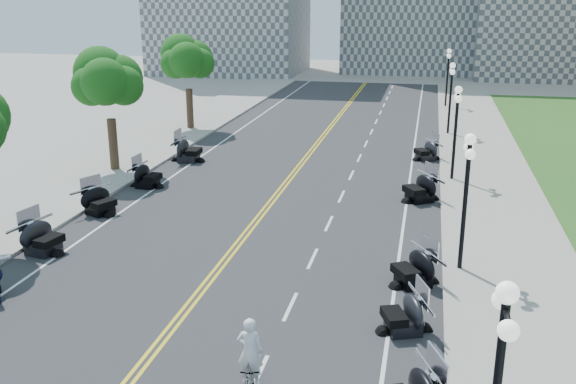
# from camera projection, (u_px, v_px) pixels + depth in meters

# --- Properties ---
(ground) EXTENTS (160.00, 160.00, 0.00)m
(ground) POSITION_uv_depth(u_px,v_px,m) (196.00, 297.00, 21.26)
(ground) COLOR gray
(road) EXTENTS (16.00, 90.00, 0.01)m
(road) POSITION_uv_depth(u_px,v_px,m) (269.00, 205.00, 30.59)
(road) COLOR #333335
(road) RESTS_ON ground
(centerline_yellow_a) EXTENTS (0.12, 90.00, 0.00)m
(centerline_yellow_a) POSITION_uv_depth(u_px,v_px,m) (267.00, 204.00, 30.61)
(centerline_yellow_a) COLOR yellow
(centerline_yellow_a) RESTS_ON road
(centerline_yellow_b) EXTENTS (0.12, 90.00, 0.00)m
(centerline_yellow_b) POSITION_uv_depth(u_px,v_px,m) (272.00, 205.00, 30.56)
(centerline_yellow_b) COLOR yellow
(centerline_yellow_b) RESTS_ON road
(edge_line_north) EXTENTS (0.12, 90.00, 0.00)m
(edge_line_north) POSITION_uv_depth(u_px,v_px,m) (405.00, 214.00, 29.27)
(edge_line_north) COLOR white
(edge_line_north) RESTS_ON road
(edge_line_south) EXTENTS (0.12, 90.00, 0.00)m
(edge_line_south) POSITION_uv_depth(u_px,v_px,m) (145.00, 196.00, 31.90)
(edge_line_south) COLOR white
(edge_line_south) RESTS_ON road
(lane_dash_5) EXTENTS (0.12, 2.00, 0.00)m
(lane_dash_5) POSITION_uv_depth(u_px,v_px,m) (258.00, 376.00, 16.87)
(lane_dash_5) COLOR white
(lane_dash_5) RESTS_ON road
(lane_dash_6) EXTENTS (0.12, 2.00, 0.00)m
(lane_dash_6) POSITION_uv_depth(u_px,v_px,m) (290.00, 306.00, 20.60)
(lane_dash_6) COLOR white
(lane_dash_6) RESTS_ON road
(lane_dash_7) EXTENTS (0.12, 2.00, 0.00)m
(lane_dash_7) POSITION_uv_depth(u_px,v_px,m) (313.00, 258.00, 24.33)
(lane_dash_7) COLOR white
(lane_dash_7) RESTS_ON road
(lane_dash_8) EXTENTS (0.12, 2.00, 0.00)m
(lane_dash_8) POSITION_uv_depth(u_px,v_px,m) (329.00, 223.00, 28.07)
(lane_dash_8) COLOR white
(lane_dash_8) RESTS_ON road
(lane_dash_9) EXTENTS (0.12, 2.00, 0.00)m
(lane_dash_9) POSITION_uv_depth(u_px,v_px,m) (341.00, 196.00, 31.80)
(lane_dash_9) COLOR white
(lane_dash_9) RESTS_ON road
(lane_dash_10) EXTENTS (0.12, 2.00, 0.00)m
(lane_dash_10) POSITION_uv_depth(u_px,v_px,m) (351.00, 175.00, 35.53)
(lane_dash_10) COLOR white
(lane_dash_10) RESTS_ON road
(lane_dash_11) EXTENTS (0.12, 2.00, 0.00)m
(lane_dash_11) POSITION_uv_depth(u_px,v_px,m) (359.00, 158.00, 39.26)
(lane_dash_11) COLOR white
(lane_dash_11) RESTS_ON road
(lane_dash_12) EXTENTS (0.12, 2.00, 0.00)m
(lane_dash_12) POSITION_uv_depth(u_px,v_px,m) (366.00, 144.00, 42.99)
(lane_dash_12) COLOR white
(lane_dash_12) RESTS_ON road
(lane_dash_13) EXTENTS (0.12, 2.00, 0.00)m
(lane_dash_13) POSITION_uv_depth(u_px,v_px,m) (371.00, 132.00, 46.72)
(lane_dash_13) COLOR white
(lane_dash_13) RESTS_ON road
(lane_dash_14) EXTENTS (0.12, 2.00, 0.00)m
(lane_dash_14) POSITION_uv_depth(u_px,v_px,m) (376.00, 122.00, 50.46)
(lane_dash_14) COLOR white
(lane_dash_14) RESTS_ON road
(lane_dash_15) EXTENTS (0.12, 2.00, 0.00)m
(lane_dash_15) POSITION_uv_depth(u_px,v_px,m) (380.00, 113.00, 54.19)
(lane_dash_15) COLOR white
(lane_dash_15) RESTS_ON road
(lane_dash_16) EXTENTS (0.12, 2.00, 0.00)m
(lane_dash_16) POSITION_uv_depth(u_px,v_px,m) (384.00, 105.00, 57.92)
(lane_dash_16) COLOR white
(lane_dash_16) RESTS_ON road
(lane_dash_17) EXTENTS (0.12, 2.00, 0.00)m
(lane_dash_17) POSITION_uv_depth(u_px,v_px,m) (387.00, 98.00, 61.65)
(lane_dash_17) COLOR white
(lane_dash_17) RESTS_ON road
(lane_dash_18) EXTENTS (0.12, 2.00, 0.00)m
(lane_dash_18) POSITION_uv_depth(u_px,v_px,m) (390.00, 92.00, 65.38)
(lane_dash_18) COLOR white
(lane_dash_18) RESTS_ON road
(lane_dash_19) EXTENTS (0.12, 2.00, 0.00)m
(lane_dash_19) POSITION_uv_depth(u_px,v_px,m) (392.00, 87.00, 69.12)
(lane_dash_19) COLOR white
(lane_dash_19) RESTS_ON road
(sidewalk_north) EXTENTS (5.00, 90.00, 0.15)m
(sidewalk_north) POSITION_uv_depth(u_px,v_px,m) (499.00, 219.00, 28.41)
(sidewalk_north) COLOR #9E9991
(sidewalk_north) RESTS_ON ground
(sidewalk_south) EXTENTS (5.00, 90.00, 0.15)m
(sidewalk_south) POSITION_uv_depth(u_px,v_px,m) (70.00, 189.00, 32.73)
(sidewalk_south) COLOR #9E9991
(sidewalk_south) RESTS_ON ground
(street_lamp_2) EXTENTS (0.50, 1.20, 4.90)m
(street_lamp_2) POSITION_uv_depth(u_px,v_px,m) (465.00, 203.00, 22.46)
(street_lamp_2) COLOR black
(street_lamp_2) RESTS_ON sidewalk_north
(street_lamp_3) EXTENTS (0.50, 1.20, 4.90)m
(street_lamp_3) POSITION_uv_depth(u_px,v_px,m) (455.00, 134.00, 33.66)
(street_lamp_3) COLOR black
(street_lamp_3) RESTS_ON sidewalk_north
(street_lamp_4) EXTENTS (0.50, 1.20, 4.90)m
(street_lamp_4) POSITION_uv_depth(u_px,v_px,m) (450.00, 99.00, 44.85)
(street_lamp_4) COLOR black
(street_lamp_4) RESTS_ON sidewalk_north
(street_lamp_5) EXTENTS (0.50, 1.20, 4.90)m
(street_lamp_5) POSITION_uv_depth(u_px,v_px,m) (447.00, 78.00, 56.05)
(street_lamp_5) COLOR black
(street_lamp_5) RESTS_ON sidewalk_north
(tree_3) EXTENTS (4.80, 4.80, 9.20)m
(tree_3) POSITION_uv_depth(u_px,v_px,m) (109.00, 87.00, 34.97)
(tree_3) COLOR #235619
(tree_3) RESTS_ON sidewalk_south
(tree_4) EXTENTS (4.80, 4.80, 9.20)m
(tree_4) POSITION_uv_depth(u_px,v_px,m) (188.00, 65.00, 46.17)
(tree_4) COLOR #235619
(tree_4) RESTS_ON sidewalk_south
(motorcycle_n_5) EXTENTS (2.39, 2.39, 1.29)m
(motorcycle_n_5) POSITION_uv_depth(u_px,v_px,m) (404.00, 312.00, 18.91)
(motorcycle_n_5) COLOR black
(motorcycle_n_5) RESTS_ON road
(motorcycle_n_6) EXTENTS (2.72, 2.72, 1.38)m
(motorcycle_n_6) POSITION_uv_depth(u_px,v_px,m) (414.00, 267.00, 21.94)
(motorcycle_n_6) COLOR black
(motorcycle_n_6) RESTS_ON road
(motorcycle_n_8) EXTENTS (2.91, 2.91, 1.48)m
(motorcycle_n_8) POSITION_uv_depth(u_px,v_px,m) (420.00, 187.00, 30.89)
(motorcycle_n_8) COLOR black
(motorcycle_n_8) RESTS_ON road
(motorcycle_n_10) EXTENTS (2.54, 2.54, 1.32)m
(motorcycle_n_10) POSITION_uv_depth(u_px,v_px,m) (426.00, 149.00, 38.60)
(motorcycle_n_10) COLOR black
(motorcycle_n_10) RESTS_ON road
(motorcycle_s_6) EXTENTS (2.41, 2.41, 1.43)m
(motorcycle_s_6) POSITION_uv_depth(u_px,v_px,m) (42.00, 236.00, 24.66)
(motorcycle_s_6) COLOR black
(motorcycle_s_6) RESTS_ON road
(motorcycle_s_7) EXTENTS (2.62, 2.62, 1.38)m
(motorcycle_s_7) POSITION_uv_depth(u_px,v_px,m) (99.00, 200.00, 29.11)
(motorcycle_s_7) COLOR black
(motorcycle_s_7) RESTS_ON road
(motorcycle_s_8) EXTENTS (2.04, 2.04, 1.36)m
(motorcycle_s_8) POSITION_uv_depth(u_px,v_px,m) (147.00, 175.00, 33.16)
(motorcycle_s_8) COLOR black
(motorcycle_s_8) RESTS_ON road
(motorcycle_s_9) EXTENTS (2.26, 2.26, 1.55)m
(motorcycle_s_9) POSITION_uv_depth(u_px,v_px,m) (188.00, 149.00, 38.26)
(motorcycle_s_9) COLOR black
(motorcycle_s_9) RESTS_ON road
(bicycle) EXTENTS (0.79, 1.66, 0.96)m
(bicycle) POSITION_uv_depth(u_px,v_px,m) (251.00, 379.00, 15.89)
(bicycle) COLOR #A51414
(bicycle) RESTS_ON road
(cyclist_rider) EXTENTS (0.67, 0.44, 1.82)m
(cyclist_rider) POSITION_uv_depth(u_px,v_px,m) (250.00, 329.00, 15.47)
(cyclist_rider) COLOR silver
(cyclist_rider) RESTS_ON bicycle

